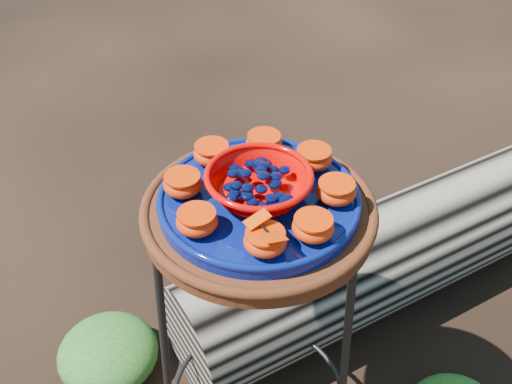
# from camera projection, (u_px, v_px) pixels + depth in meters

# --- Properties ---
(plant_stand) EXTENTS (0.44, 0.44, 0.70)m
(plant_stand) POSITION_uv_depth(u_px,v_px,m) (258.00, 341.00, 1.39)
(plant_stand) COLOR black
(plant_stand) RESTS_ON ground
(terracotta_saucer) EXTENTS (0.42, 0.42, 0.03)m
(terracotta_saucer) POSITION_uv_depth(u_px,v_px,m) (259.00, 214.00, 1.15)
(terracotta_saucer) COLOR #3F1608
(terracotta_saucer) RESTS_ON plant_stand
(cobalt_plate) EXTENTS (0.36, 0.36, 0.02)m
(cobalt_plate) POSITION_uv_depth(u_px,v_px,m) (259.00, 202.00, 1.14)
(cobalt_plate) COLOR #03113B
(cobalt_plate) RESTS_ON terracotta_saucer
(red_bowl) EXTENTS (0.18, 0.18, 0.05)m
(red_bowl) POSITION_uv_depth(u_px,v_px,m) (259.00, 185.00, 1.11)
(red_bowl) COLOR #D40200
(red_bowl) RESTS_ON cobalt_plate
(glass_gems) EXTENTS (0.14, 0.14, 0.02)m
(glass_gems) POSITION_uv_depth(u_px,v_px,m) (259.00, 169.00, 1.09)
(glass_gems) COLOR black
(glass_gems) RESTS_ON red_bowl
(orange_half_0) EXTENTS (0.07, 0.07, 0.04)m
(orange_half_0) POSITION_uv_depth(u_px,v_px,m) (265.00, 241.00, 1.01)
(orange_half_0) COLOR red
(orange_half_0) RESTS_ON cobalt_plate
(orange_half_1) EXTENTS (0.07, 0.07, 0.04)m
(orange_half_1) POSITION_uv_depth(u_px,v_px,m) (313.00, 227.00, 1.04)
(orange_half_1) COLOR red
(orange_half_1) RESTS_ON cobalt_plate
(orange_half_2) EXTENTS (0.07, 0.07, 0.04)m
(orange_half_2) POSITION_uv_depth(u_px,v_px,m) (336.00, 192.00, 1.11)
(orange_half_2) COLOR red
(orange_half_2) RESTS_ON cobalt_plate
(orange_half_3) EXTENTS (0.07, 0.07, 0.04)m
(orange_half_3) POSITION_uv_depth(u_px,v_px,m) (314.00, 158.00, 1.18)
(orange_half_3) COLOR red
(orange_half_3) RESTS_ON cobalt_plate
(orange_half_4) EXTENTS (0.07, 0.07, 0.04)m
(orange_half_4) POSITION_uv_depth(u_px,v_px,m) (264.00, 144.00, 1.22)
(orange_half_4) COLOR red
(orange_half_4) RESTS_ON cobalt_plate
(orange_half_5) EXTENTS (0.07, 0.07, 0.04)m
(orange_half_5) POSITION_uv_depth(u_px,v_px,m) (212.00, 154.00, 1.19)
(orange_half_5) COLOR red
(orange_half_5) RESTS_ON cobalt_plate
(orange_half_6) EXTENTS (0.07, 0.07, 0.04)m
(orange_half_6) POSITION_uv_depth(u_px,v_px,m) (183.00, 184.00, 1.12)
(orange_half_6) COLOR red
(orange_half_6) RESTS_ON cobalt_plate
(orange_half_7) EXTENTS (0.07, 0.07, 0.04)m
(orange_half_7) POSITION_uv_depth(u_px,v_px,m) (197.00, 222.00, 1.05)
(orange_half_7) COLOR red
(orange_half_7) RESTS_ON cobalt_plate
(butterfly) EXTENTS (0.10, 0.10, 0.02)m
(butterfly) POSITION_uv_depth(u_px,v_px,m) (265.00, 229.00, 1.00)
(butterfly) COLOR #DD3900
(butterfly) RESTS_ON orange_half_0
(driftwood_log) EXTENTS (1.61, 1.32, 0.31)m
(driftwood_log) POSITION_uv_depth(u_px,v_px,m) (435.00, 232.00, 1.94)
(driftwood_log) COLOR black
(driftwood_log) RESTS_ON ground
(foliage_left) EXTENTS (0.27, 0.27, 0.13)m
(foliage_left) POSITION_uv_depth(u_px,v_px,m) (108.00, 352.00, 1.71)
(foliage_left) COLOR #114812
(foliage_left) RESTS_ON ground
(foliage_back) EXTENTS (0.29, 0.29, 0.15)m
(foliage_back) POSITION_uv_depth(u_px,v_px,m) (249.00, 241.00, 2.03)
(foliage_back) COLOR #114812
(foliage_back) RESTS_ON ground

